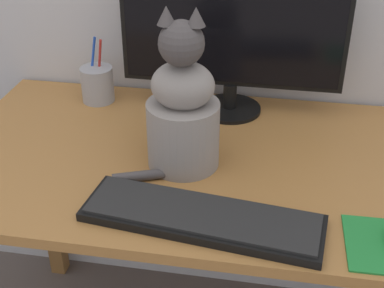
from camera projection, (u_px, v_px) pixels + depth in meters
desk at (202, 193)px, 1.31m from camera, size 1.22×0.68×0.74m
monitor at (232, 33)px, 1.34m from camera, size 0.58×0.17×0.40m
keyboard at (202, 217)px, 1.04m from camera, size 0.49×0.19×0.02m
cat at (183, 110)px, 1.16m from camera, size 0.22×0.20×0.37m
pen_cup at (97, 84)px, 1.48m from camera, size 0.09×0.09×0.18m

